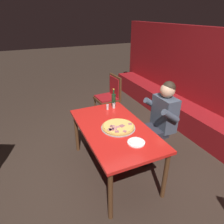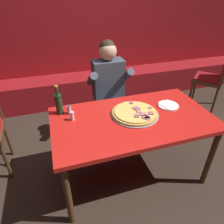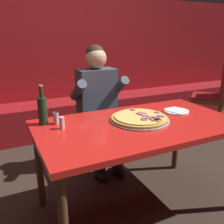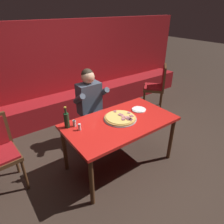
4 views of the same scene
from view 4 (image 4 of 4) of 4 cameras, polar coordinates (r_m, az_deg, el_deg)
name	(u,v)px [view 4 (image 4 of 4)]	position (r m, az deg, el deg)	size (l,w,h in m)	color
ground_plane	(119,163)	(3.16, 2.09, -14.24)	(24.00, 24.00, 0.00)	#33261E
booth_wall_panel	(55,69)	(4.41, -15.86, 11.63)	(6.80, 0.16, 1.90)	maroon
booth_bench	(66,106)	(4.38, -13.07, 1.73)	(6.46, 0.48, 0.46)	maroon
main_dining_table	(120,126)	(2.75, 2.33, -3.93)	(1.51, 0.85, 0.74)	#4C2D19
pizza	(120,118)	(2.75, 2.38, -1.69)	(0.46, 0.46, 0.05)	#9E9EA3
plate_white_paper	(139,109)	(3.02, 7.67, 0.71)	(0.21, 0.21, 0.02)	white
beer_bottle	(67,120)	(2.59, -12.86, -2.18)	(0.07, 0.07, 0.29)	#19381E
shaker_red_pepper_flakes	(74,124)	(2.63, -10.73, -3.25)	(0.04, 0.04, 0.09)	silver
shaker_parmesan	(75,124)	(2.62, -10.63, -3.32)	(0.04, 0.04, 0.09)	silver
shaker_oregano	(80,127)	(2.54, -9.26, -4.32)	(0.04, 0.04, 0.09)	silver
diner_seated_blue_shirt	(92,104)	(3.27, -5.72, 2.21)	(0.53, 0.53, 1.27)	black
dining_chair_by_booth	(158,84)	(4.58, 12.93, 7.74)	(0.62, 0.62, 1.01)	#4C2D19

